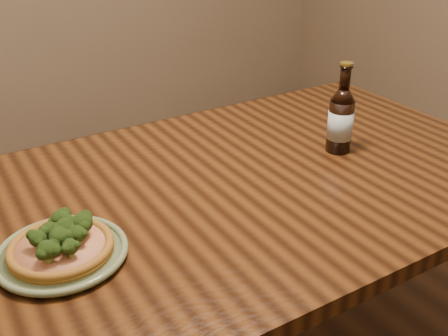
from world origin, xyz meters
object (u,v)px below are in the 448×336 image
pizza (61,244)px  beer_bottle (341,119)px  plate (62,253)px  table (222,217)px

pizza → beer_bottle: (0.78, 0.08, 0.06)m
beer_bottle → plate: bearing=176.5°
plate → table: bearing=11.8°
table → beer_bottle: size_ratio=6.51×
table → pizza: (-0.41, -0.09, 0.12)m
plate → pizza: bearing=5.7°
table → plate: 0.43m
plate → beer_bottle: beer_bottle is taller
plate → beer_bottle: size_ratio=1.03×
plate → beer_bottle: (0.78, 0.09, 0.08)m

